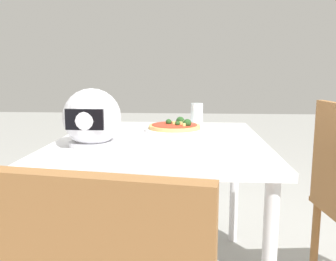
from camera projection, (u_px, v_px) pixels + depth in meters
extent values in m
cube|color=white|center=(161.00, 142.00, 1.62)|extent=(0.93, 1.06, 0.03)
cylinder|color=white|center=(234.00, 186.00, 2.12)|extent=(0.05, 0.05, 0.69)
cylinder|color=white|center=(102.00, 184.00, 2.17)|extent=(0.05, 0.05, 0.69)
cylinder|color=white|center=(174.00, 130.00, 1.84)|extent=(0.31, 0.31, 0.01)
cylinder|color=tan|center=(174.00, 127.00, 1.84)|extent=(0.27, 0.27, 0.02)
cylinder|color=red|center=(174.00, 125.00, 1.84)|extent=(0.24, 0.24, 0.00)
sphere|color=#234C1E|center=(187.00, 123.00, 1.80)|extent=(0.04, 0.04, 0.04)
sphere|color=#234C1E|center=(181.00, 121.00, 1.86)|extent=(0.04, 0.04, 0.04)
sphere|color=#234C1E|center=(169.00, 122.00, 1.86)|extent=(0.03, 0.03, 0.03)
sphere|color=#234C1E|center=(177.00, 124.00, 1.82)|extent=(0.03, 0.03, 0.03)
sphere|color=#234C1E|center=(180.00, 121.00, 1.88)|extent=(0.04, 0.04, 0.04)
cylinder|color=#E0D172|center=(184.00, 125.00, 1.78)|extent=(0.02, 0.02, 0.01)
cylinder|color=#E0D172|center=(181.00, 123.00, 1.84)|extent=(0.02, 0.02, 0.01)
cylinder|color=#E0D172|center=(185.00, 122.00, 1.85)|extent=(0.02, 0.02, 0.02)
cylinder|color=#E0D172|center=(174.00, 123.00, 1.85)|extent=(0.02, 0.02, 0.01)
sphere|color=silver|center=(92.00, 117.00, 1.46)|extent=(0.24, 0.24, 0.24)
cylinder|color=silver|center=(93.00, 143.00, 1.47)|extent=(0.20, 0.20, 0.02)
cube|color=black|center=(85.00, 119.00, 1.35)|extent=(0.15, 0.02, 0.08)
cylinder|color=silver|center=(197.00, 114.00, 2.03)|extent=(0.07, 0.07, 0.12)
cylinder|color=#996638|center=(315.00, 246.00, 1.67)|extent=(0.04, 0.04, 0.43)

